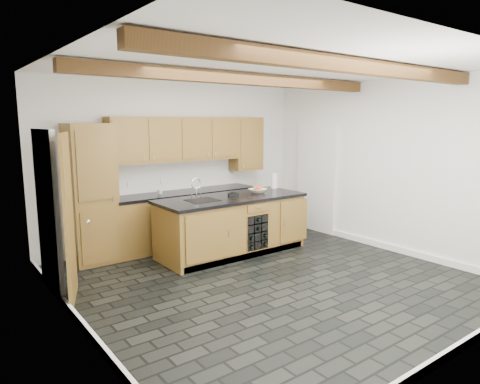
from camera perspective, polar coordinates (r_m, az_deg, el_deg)
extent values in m
plane|color=black|center=(5.96, 3.96, -11.52)|extent=(5.00, 5.00, 0.00)
plane|color=white|center=(7.67, -8.24, 3.87)|extent=(5.00, 0.00, 5.00)
plane|color=white|center=(4.42, -21.19, -0.69)|extent=(0.00, 5.00, 5.00)
plane|color=white|center=(7.49, 18.75, 3.34)|extent=(0.00, 5.00, 5.00)
plane|color=white|center=(5.61, 4.30, 16.28)|extent=(5.00, 5.00, 0.00)
cube|color=#503414|center=(4.76, 14.21, 16.05)|extent=(4.90, 0.15, 0.15)
cube|color=#503414|center=(6.06, 0.43, 14.84)|extent=(4.90, 0.15, 0.15)
cube|color=white|center=(4.83, -19.96, -16.64)|extent=(0.04, 5.00, 0.10)
cube|color=white|center=(7.72, 18.14, -6.68)|extent=(0.04, 5.00, 0.10)
cube|color=white|center=(4.54, 26.11, -18.80)|extent=(5.00, 0.04, 0.10)
cube|color=white|center=(5.73, -24.24, -2.56)|extent=(0.06, 0.94, 2.04)
cube|color=olive|center=(5.44, -21.87, -3.23)|extent=(0.31, 0.77, 2.00)
cube|color=white|center=(8.44, 10.10, 1.72)|extent=(0.06, 0.98, 2.04)
cube|color=black|center=(8.46, 10.21, 1.60)|extent=(0.02, 0.86, 1.96)
cube|color=olive|center=(6.79, -19.22, -0.24)|extent=(0.65, 0.60, 2.10)
cube|color=olive|center=(7.55, -7.14, -3.58)|extent=(2.60, 0.60, 0.88)
cube|color=black|center=(7.46, -7.21, -0.10)|extent=(2.64, 0.62, 0.05)
cube|color=white|center=(7.67, -8.33, 2.29)|extent=(2.60, 0.02, 0.52)
cube|color=olive|center=(7.43, -8.52, 6.97)|extent=(2.40, 0.35, 0.75)
cube|color=olive|center=(8.25, 0.76, 6.44)|extent=(0.60, 0.35, 1.00)
cube|color=olive|center=(6.98, -1.12, -4.58)|extent=(2.40, 0.90, 0.88)
cube|color=black|center=(6.88, -1.14, -0.82)|extent=(2.46, 0.96, 0.05)
cube|color=olive|center=(6.21, -4.04, -5.99)|extent=(0.80, 0.02, 0.70)
cube|color=olive|center=(7.22, 7.18, -3.85)|extent=(0.60, 0.02, 0.70)
cube|color=black|center=(6.86, 1.62, -5.18)|extent=(0.42, 0.30, 0.56)
cylinder|color=black|center=(6.78, 1.84, -3.53)|extent=(0.07, 0.26, 0.07)
cylinder|color=black|center=(6.80, 0.90, -7.14)|extent=(0.07, 0.26, 0.07)
cylinder|color=black|center=(6.97, 2.73, -6.74)|extent=(0.07, 0.26, 0.07)
cylinder|color=black|center=(6.81, 1.84, -4.68)|extent=(0.07, 0.26, 0.07)
cylinder|color=black|center=(6.76, 0.90, -6.01)|extent=(0.07, 0.26, 0.07)
cylinder|color=black|center=(6.93, 2.74, -5.63)|extent=(0.07, 0.26, 0.07)
cube|color=black|center=(6.58, -5.03, -1.15)|extent=(0.45, 0.40, 0.02)
cylinder|color=silver|center=(6.71, -5.85, -0.05)|extent=(0.02, 0.02, 0.20)
torus|color=silver|center=(6.69, -5.87, 1.14)|extent=(0.18, 0.02, 0.18)
cylinder|color=silver|center=(6.68, -6.43, -0.62)|extent=(0.02, 0.02, 0.08)
cylinder|color=silver|center=(6.76, -5.26, -0.48)|extent=(0.02, 0.02, 0.08)
cube|color=black|center=(6.98, -0.90, -0.31)|extent=(0.19, 0.14, 0.04)
cylinder|color=black|center=(6.98, -0.90, -0.10)|extent=(0.11, 0.11, 0.01)
imported|color=white|center=(7.25, 2.37, 0.18)|extent=(0.35, 0.35, 0.07)
sphere|color=red|center=(7.28, 2.68, 0.51)|extent=(0.07, 0.07, 0.07)
sphere|color=orange|center=(7.29, 2.23, 0.53)|extent=(0.07, 0.07, 0.07)
sphere|color=olive|center=(7.25, 1.98, 0.47)|extent=(0.07, 0.07, 0.07)
sphere|color=red|center=(7.20, 2.26, 0.41)|extent=(0.07, 0.07, 0.07)
sphere|color=#CE6217|center=(7.22, 2.70, 0.44)|extent=(0.07, 0.07, 0.07)
cylinder|color=white|center=(7.73, 4.59, 1.48)|extent=(0.11, 0.11, 0.27)
imported|color=white|center=(7.23, -10.62, 0.05)|extent=(0.10, 0.10, 0.08)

